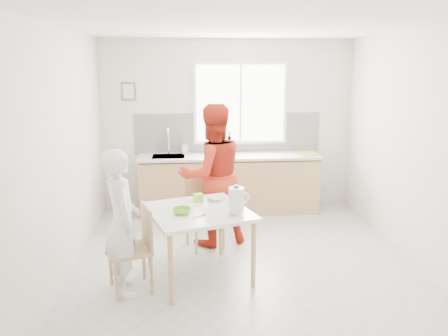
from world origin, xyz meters
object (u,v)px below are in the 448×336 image
object	(u,v)px
chair_left	(136,245)
person_white	(122,222)
wine_bottle_b	(229,145)
chair_far	(203,208)
milk_jug	(237,200)
dining_table	(198,217)
wine_bottle_a	(222,144)
bowl_white	(216,198)
person_red	(212,175)
bowl_green	(182,211)

from	to	relation	value
chair_left	person_white	xyz separation A→B (m)	(-0.12, -0.04, 0.26)
wine_bottle_b	chair_far	bearing A→B (deg)	-108.99
chair_far	milk_jug	world-z (taller)	milk_jug
person_white	milk_jug	distance (m)	1.18
chair_far	person_white	xyz separation A→B (m)	(-0.85, -1.14, 0.25)
dining_table	wine_bottle_a	xyz separation A→B (m)	(0.44, 2.34, 0.38)
person_white	bowl_white	world-z (taller)	person_white
bowl_white	wine_bottle_b	world-z (taller)	wine_bottle_b
dining_table	chair_left	distance (m)	0.71
person_red	milk_jug	size ratio (longest dim) A/B	6.34
milk_jug	person_red	bearing A→B (deg)	81.45
person_red	wine_bottle_a	xyz separation A→B (m)	(0.23, 1.39, 0.17)
bowl_white	milk_jug	world-z (taller)	milk_jug
dining_table	chair_left	bearing A→B (deg)	-161.99
chair_far	bowl_green	xyz separation A→B (m)	(-0.25, -1.00, 0.30)
bowl_white	wine_bottle_a	size ratio (longest dim) A/B	0.60
dining_table	bowl_white	world-z (taller)	bowl_white
wine_bottle_a	chair_left	bearing A→B (deg)	-113.10
person_white	bowl_green	size ratio (longest dim) A/B	7.87
dining_table	chair_left	world-z (taller)	chair_left
chair_left	wine_bottle_b	world-z (taller)	wine_bottle_b
person_white	milk_jug	world-z (taller)	person_white
person_red	bowl_green	world-z (taller)	person_red
milk_jug	wine_bottle_b	bearing A→B (deg)	68.31
person_white	milk_jug	size ratio (longest dim) A/B	5.22
chair_far	wine_bottle_a	bearing A→B (deg)	58.06
person_red	wine_bottle_a	bearing A→B (deg)	-117.55
wine_bottle_a	chair_far	bearing A→B (deg)	-103.94
person_red	milk_jug	xyz separation A→B (m)	(0.19, -1.13, 0.02)
bowl_green	milk_jug	xyz separation A→B (m)	(0.57, -0.06, 0.13)
chair_far	bowl_green	size ratio (longest dim) A/B	4.78
chair_far	bowl_white	bearing A→B (deg)	-95.02
chair_far	person_red	world-z (taller)	person_red
milk_jug	wine_bottle_b	size ratio (longest dim) A/B	0.96
chair_far	person_white	bearing A→B (deg)	-144.78
person_red	bowl_white	world-z (taller)	person_red
chair_far	person_red	size ratio (longest dim) A/B	0.50
wine_bottle_a	wine_bottle_b	size ratio (longest dim) A/B	1.07
bowl_green	wine_bottle_b	size ratio (longest dim) A/B	0.64
chair_left	bowl_green	size ratio (longest dim) A/B	4.67
milk_jug	chair_left	bearing A→B (deg)	164.38
dining_table	bowl_green	bearing A→B (deg)	-147.96
wine_bottle_b	bowl_white	bearing A→B (deg)	-100.09
person_white	dining_table	bearing A→B (deg)	-90.00
dining_table	chair_far	world-z (taller)	chair_far
bowl_white	chair_left	bearing A→B (deg)	-147.71
person_white	wine_bottle_b	world-z (taller)	person_white
chair_far	milk_jug	distance (m)	1.18
wine_bottle_a	wine_bottle_b	bearing A→B (deg)	-38.02
wine_bottle_b	dining_table	bearing A→B (deg)	-103.72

